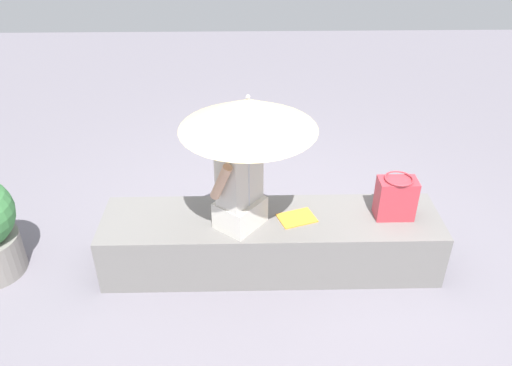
{
  "coord_description": "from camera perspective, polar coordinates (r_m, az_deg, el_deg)",
  "views": [
    {
      "loc": [
        0.19,
        3.22,
        2.83
      ],
      "look_at": [
        0.12,
        0.04,
        0.83
      ],
      "focal_mm": 35.47,
      "sensor_mm": 36.0,
      "label": 1
    }
  ],
  "objects": [
    {
      "name": "ground_plane",
      "position": [
        4.29,
        1.64,
        -9.06
      ],
      "size": [
        14.0,
        14.0,
        0.0
      ],
      "primitive_type": "plane",
      "color": "slate"
    },
    {
      "name": "person_seated",
      "position": [
        3.71,
        -1.87,
        0.15
      ],
      "size": [
        0.45,
        0.49,
        0.9
      ],
      "color": "beige",
      "rests_on": "stone_bench"
    },
    {
      "name": "magazine",
      "position": [
        3.99,
        4.62,
        -3.96
      ],
      "size": [
        0.33,
        0.28,
        0.01
      ],
      "primitive_type": "cube",
      "rotation": [
        0.0,
        0.0,
        0.33
      ],
      "color": "gold",
      "rests_on": "stone_bench"
    },
    {
      "name": "parasol",
      "position": [
        3.38,
        -0.89,
        7.78
      ],
      "size": [
        0.95,
        0.95,
        1.1
      ],
      "color": "#B7B7BC",
      "rests_on": "stone_bench"
    },
    {
      "name": "stone_bench",
      "position": [
        4.14,
        1.69,
        -6.59
      ],
      "size": [
        2.68,
        0.64,
        0.48
      ],
      "primitive_type": "cube",
      "color": "slate",
      "rests_on": "ground"
    },
    {
      "name": "handbag_black",
      "position": [
        4.06,
        15.47,
        -1.62
      ],
      "size": [
        0.3,
        0.22,
        0.35
      ],
      "color": "#B2333D",
      "rests_on": "stone_bench"
    }
  ]
}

